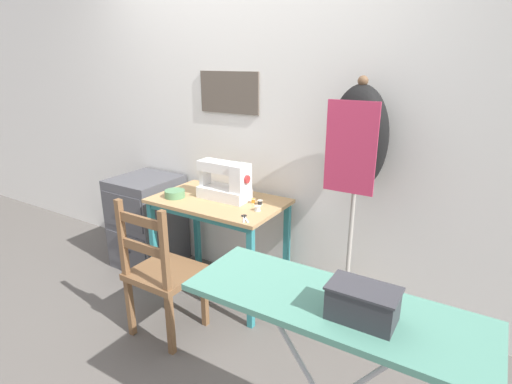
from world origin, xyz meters
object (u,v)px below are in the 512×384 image
(thread_spool_far_edge, at_px, (258,208))
(dress_form, at_px, (357,151))
(thread_spool_mid_table, at_px, (260,202))
(thread_spool_near_machine, at_px, (253,201))
(storage_box, at_px, (363,303))
(fabric_bowl, at_px, (175,194))
(scissors, at_px, (244,217))
(sewing_machine, at_px, (226,182))
(wooden_chair, at_px, (162,273))
(ironing_board, at_px, (331,314))
(filing_cabinet, at_px, (148,221))

(thread_spool_far_edge, xyz_separation_m, dress_form, (0.56, 0.21, 0.41))
(thread_spool_mid_table, bearing_deg, thread_spool_near_machine, -176.29)
(thread_spool_near_machine, distance_m, storage_box, 1.55)
(fabric_bowl, relative_size, scissors, 1.22)
(thread_spool_mid_table, height_order, storage_box, storage_box)
(sewing_machine, distance_m, scissors, 0.40)
(fabric_bowl, height_order, thread_spool_near_machine, fabric_bowl)
(thread_spool_mid_table, bearing_deg, dress_form, 9.51)
(thread_spool_mid_table, relative_size, dress_form, 0.02)
(thread_spool_mid_table, xyz_separation_m, wooden_chair, (-0.32, -0.64, -0.33))
(scissors, distance_m, ironing_board, 1.19)
(dress_form, bearing_deg, thread_spool_mid_table, -170.49)
(storage_box, bearing_deg, filing_cabinet, 153.14)
(sewing_machine, relative_size, dress_form, 0.24)
(thread_spool_mid_table, xyz_separation_m, ironing_board, (0.92, -1.05, 0.08))
(dress_form, bearing_deg, thread_spool_near_machine, -170.94)
(filing_cabinet, bearing_deg, ironing_board, -27.23)
(scissors, distance_m, thread_spool_far_edge, 0.15)
(storage_box, bearing_deg, sewing_machine, 140.56)
(fabric_bowl, relative_size, ironing_board, 0.14)
(filing_cabinet, bearing_deg, sewing_machine, -1.38)
(scissors, bearing_deg, ironing_board, -42.06)
(thread_spool_near_machine, distance_m, dress_form, 0.78)
(scissors, xyz_separation_m, dress_form, (0.57, 0.36, 0.42))
(wooden_chair, distance_m, dress_form, 1.40)
(dress_form, bearing_deg, filing_cabinet, -176.43)
(dress_form, bearing_deg, storage_box, -70.46)
(thread_spool_near_machine, relative_size, filing_cabinet, 0.04)
(sewing_machine, height_order, filing_cabinet, sewing_machine)
(wooden_chair, bearing_deg, thread_spool_near_machine, 67.08)
(thread_spool_far_edge, bearing_deg, thread_spool_near_machine, 133.25)
(sewing_machine, xyz_separation_m, dress_form, (0.87, 0.13, 0.30))
(dress_form, distance_m, ironing_board, 1.23)
(thread_spool_far_edge, xyz_separation_m, filing_cabinet, (-1.15, 0.10, -0.38))
(fabric_bowl, height_order, thread_spool_far_edge, fabric_bowl)
(ironing_board, relative_size, storage_box, 4.69)
(wooden_chair, relative_size, ironing_board, 0.89)
(scissors, distance_m, thread_spool_mid_table, 0.26)
(dress_form, xyz_separation_m, storage_box, (0.42, -1.19, -0.22))
(scissors, relative_size, ironing_board, 0.11)
(wooden_chair, relative_size, storage_box, 4.15)
(thread_spool_mid_table, xyz_separation_m, filing_cabinet, (-1.11, -0.00, -0.38))
(sewing_machine, xyz_separation_m, thread_spool_near_machine, (0.21, 0.02, -0.11))
(thread_spool_far_edge, relative_size, dress_form, 0.03)
(sewing_machine, bearing_deg, thread_spool_far_edge, -15.26)
(storage_box, bearing_deg, dress_form, 109.54)
(fabric_bowl, xyz_separation_m, scissors, (0.64, -0.07, -0.03))
(sewing_machine, distance_m, thread_spool_near_machine, 0.24)
(fabric_bowl, xyz_separation_m, storage_box, (1.63, -0.90, 0.18))
(thread_spool_far_edge, bearing_deg, filing_cabinet, 174.84)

